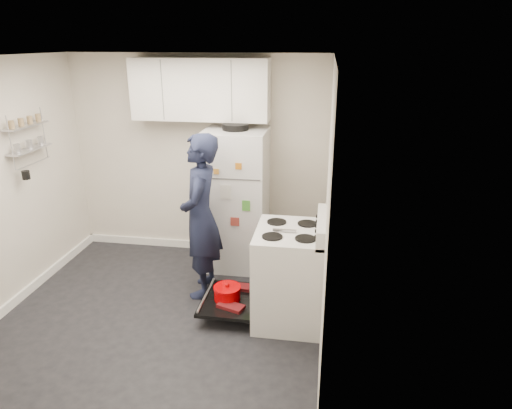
% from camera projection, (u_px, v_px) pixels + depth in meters
% --- Properties ---
extents(room, '(3.21, 3.21, 2.51)m').
position_uv_depth(room, '(151.00, 202.00, 4.27)').
color(room, black).
rests_on(room, ground).
extents(electric_range, '(0.66, 0.76, 1.10)m').
position_uv_depth(electric_range, '(288.00, 276.00, 4.45)').
color(electric_range, silver).
rests_on(electric_range, ground).
extents(open_oven_door, '(0.55, 0.70, 0.22)m').
position_uv_depth(open_oven_door, '(229.00, 297.00, 4.62)').
color(open_oven_door, black).
rests_on(open_oven_door, ground).
extents(refrigerator, '(0.72, 0.74, 1.75)m').
position_uv_depth(refrigerator, '(236.00, 199.00, 5.44)').
color(refrigerator, silver).
rests_on(refrigerator, ground).
extents(upper_cabinets, '(1.60, 0.33, 0.70)m').
position_uv_depth(upper_cabinets, '(200.00, 89.00, 5.25)').
color(upper_cabinets, silver).
rests_on(upper_cabinets, room).
extents(wall_shelf_rack, '(0.14, 0.60, 0.61)m').
position_uv_depth(wall_shelf_rack, '(28.00, 138.00, 4.75)').
color(wall_shelf_rack, '#B2B2B7').
rests_on(wall_shelf_rack, room).
extents(person, '(0.47, 0.67, 1.77)m').
position_uv_depth(person, '(201.00, 217.00, 4.79)').
color(person, '#161A31').
rests_on(person, ground).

